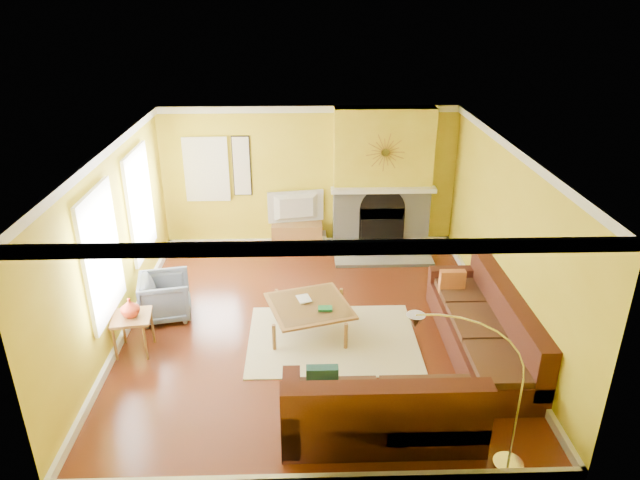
{
  "coord_description": "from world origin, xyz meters",
  "views": [
    {
      "loc": [
        -0.12,
        -7.26,
        4.61
      ],
      "look_at": [
        0.12,
        0.4,
        1.22
      ],
      "focal_mm": 32.0,
      "sensor_mm": 36.0,
      "label": 1
    }
  ],
  "objects_px": {
    "coffee_table": "(310,317)",
    "media_console": "(297,236)",
    "side_table": "(134,334)",
    "sectional_sofa": "(404,336)",
    "arc_lamp": "(469,396)",
    "armchair": "(165,297)"
  },
  "relations": [
    {
      "from": "coffee_table",
      "to": "sectional_sofa",
      "type": "bearing_deg",
      "value": -35.4
    },
    {
      "from": "armchair",
      "to": "arc_lamp",
      "type": "bearing_deg",
      "value": -141.5
    },
    {
      "from": "coffee_table",
      "to": "media_console",
      "type": "relative_size",
      "value": 1.15
    },
    {
      "from": "coffee_table",
      "to": "armchair",
      "type": "distance_m",
      "value": 2.23
    },
    {
      "from": "coffee_table",
      "to": "armchair",
      "type": "bearing_deg",
      "value": 168.16
    },
    {
      "from": "sectional_sofa",
      "to": "arc_lamp",
      "type": "height_order",
      "value": "arc_lamp"
    },
    {
      "from": "sectional_sofa",
      "to": "coffee_table",
      "type": "relative_size",
      "value": 3.11
    },
    {
      "from": "coffee_table",
      "to": "side_table",
      "type": "relative_size",
      "value": 1.97
    },
    {
      "from": "arc_lamp",
      "to": "media_console",
      "type": "bearing_deg",
      "value": 107.35
    },
    {
      "from": "sectional_sofa",
      "to": "media_console",
      "type": "relative_size",
      "value": 3.58
    },
    {
      "from": "media_console",
      "to": "armchair",
      "type": "distance_m",
      "value": 3.13
    },
    {
      "from": "arc_lamp",
      "to": "sectional_sofa",
      "type": "bearing_deg",
      "value": 99.73
    },
    {
      "from": "coffee_table",
      "to": "media_console",
      "type": "xyz_separation_m",
      "value": [
        -0.2,
        2.88,
        0.05
      ]
    },
    {
      "from": "armchair",
      "to": "arc_lamp",
      "type": "relative_size",
      "value": 0.4
    },
    {
      "from": "coffee_table",
      "to": "side_table",
      "type": "xyz_separation_m",
      "value": [
        -2.42,
        -0.45,
        0.06
      ]
    },
    {
      "from": "side_table",
      "to": "arc_lamp",
      "type": "bearing_deg",
      "value": -29.47
    },
    {
      "from": "armchair",
      "to": "side_table",
      "type": "height_order",
      "value": "armchair"
    },
    {
      "from": "media_console",
      "to": "sectional_sofa",
      "type": "bearing_deg",
      "value": -69.17
    },
    {
      "from": "coffee_table",
      "to": "arc_lamp",
      "type": "relative_size",
      "value": 0.59
    },
    {
      "from": "side_table",
      "to": "coffee_table",
      "type": "bearing_deg",
      "value": 10.64
    },
    {
      "from": "side_table",
      "to": "armchair",
      "type": "bearing_deg",
      "value": 75.38
    },
    {
      "from": "coffee_table",
      "to": "armchair",
      "type": "relative_size",
      "value": 1.48
    }
  ]
}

